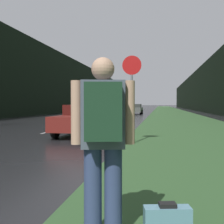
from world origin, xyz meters
name	(u,v)px	position (x,y,z in m)	size (l,w,h in m)	color
grass_verge	(173,113)	(7.02, 40.00, 0.01)	(6.00, 240.00, 0.02)	#33562D
lane_stripe_c	(53,131)	(0.00, 12.99, 0.00)	(0.12, 3.00, 0.01)	silver
lane_stripe_d	(89,122)	(0.00, 19.99, 0.00)	(0.12, 3.00, 0.01)	silver
lane_stripe_e	(106,117)	(0.00, 26.99, 0.00)	(0.12, 3.00, 0.01)	silver
treeline_far_side	(77,87)	(-10.02, 50.00, 4.43)	(2.00, 140.00, 8.86)	black
treeline_near_side	(206,89)	(13.02, 50.00, 3.90)	(2.00, 140.00, 7.79)	black
stop_sign	(132,91)	(4.36, 8.91, 1.77)	(0.64, 0.07, 2.95)	slate
hitchhiker_with_backpack	(103,136)	(4.75, 2.26, 1.04)	(0.62, 0.49, 1.81)	navy
car_passing_near	(85,119)	(2.01, 11.57, 0.67)	(1.82, 4.51, 1.31)	maroon
car_passing_far	(135,109)	(2.01, 36.61, 0.68)	(1.92, 4.70, 1.33)	#4C514C
car_oncoming	(116,108)	(-2.01, 45.75, 0.74)	(2.03, 4.62, 1.47)	#BCBCBC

